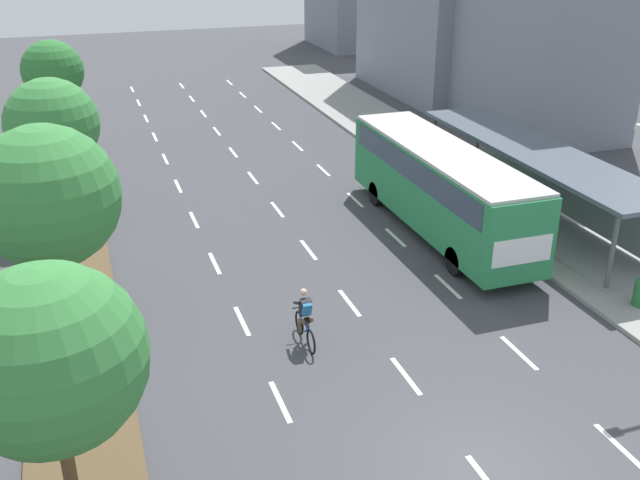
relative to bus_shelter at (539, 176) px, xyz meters
The scene contains 13 objects.
ground_plane 15.58m from the bus_shelter, 128.05° to the right, with size 140.00×140.00×0.00m, color #424247.
median_strip 19.55m from the bus_shelter, 156.31° to the left, with size 2.60×52.00×0.12m, color brown.
sidewalk_right 8.03m from the bus_shelter, 92.06° to the left, with size 4.50×52.00×0.15m, color gray.
lane_divider_left 14.69m from the bus_shelter, 153.43° to the left, with size 0.14×48.39×0.01m.
lane_divider_center 11.70m from the bus_shelter, 145.63° to the left, with size 0.14×48.39×0.01m.
lane_divider_right 9.07m from the bus_shelter, 132.78° to the left, with size 0.14×48.39×0.01m.
bus_shelter is the anchor object (origin of this frame).
bus 4.29m from the bus_shelter, behind, with size 2.54×11.29×3.37m.
cyclist 13.03m from the bus_shelter, 153.13° to the right, with size 0.46×1.82×1.71m.
median_tree_nearest 20.99m from the bus_shelter, 149.70° to the right, with size 3.72×3.72×5.49m.
median_tree_second 18.33m from the bus_shelter, behind, with size 4.17×4.17×5.94m.
median_tree_third 19.06m from the bus_shelter, 161.06° to the left, with size 3.60×3.60×5.60m.
median_tree_fourth 23.10m from the bus_shelter, 140.84° to the left, with size 2.94×2.94×5.78m.
Camera 1 is at (-7.43, -10.81, 11.30)m, focal length 40.86 mm.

